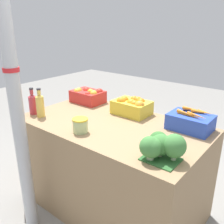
{
  "coord_description": "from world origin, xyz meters",
  "views": [
    {
      "loc": [
        1.22,
        -1.51,
        1.65
      ],
      "look_at": [
        0.0,
        0.0,
        0.94
      ],
      "focal_mm": 40.0,
      "sensor_mm": 36.0,
      "label": 1
    }
  ],
  "objects_px": {
    "apple_crate": "(88,96)",
    "support_pole": "(13,87)",
    "broccoli_pile": "(160,146)",
    "orange_crate": "(132,106)",
    "juice_bottle_golden": "(40,105)",
    "carrot_crate": "(191,121)",
    "pickle_jar": "(80,125)",
    "juice_bottle_ruby": "(33,103)"
  },
  "relations": [
    {
      "from": "apple_crate",
      "to": "support_pole",
      "type": "bearing_deg",
      "value": -79.74
    },
    {
      "from": "apple_crate",
      "to": "broccoli_pile",
      "type": "distance_m",
      "value": 1.27
    },
    {
      "from": "orange_crate",
      "to": "juice_bottle_golden",
      "type": "height_order",
      "value": "juice_bottle_golden"
    },
    {
      "from": "juice_bottle_golden",
      "to": "apple_crate",
      "type": "bearing_deg",
      "value": 85.31
    },
    {
      "from": "broccoli_pile",
      "to": "orange_crate",
      "type": "bearing_deg",
      "value": 136.86
    },
    {
      "from": "orange_crate",
      "to": "broccoli_pile",
      "type": "xyz_separation_m",
      "value": [
        0.59,
        -0.55,
        0.01
      ]
    },
    {
      "from": "support_pole",
      "to": "carrot_crate",
      "type": "distance_m",
      "value": 1.35
    },
    {
      "from": "broccoli_pile",
      "to": "juice_bottle_golden",
      "type": "xyz_separation_m",
      "value": [
        -1.19,
        -0.02,
        0.02
      ]
    },
    {
      "from": "support_pole",
      "to": "pickle_jar",
      "type": "distance_m",
      "value": 0.55
    },
    {
      "from": "juice_bottle_ruby",
      "to": "juice_bottle_golden",
      "type": "relative_size",
      "value": 0.94
    },
    {
      "from": "apple_crate",
      "to": "juice_bottle_ruby",
      "type": "height_order",
      "value": "juice_bottle_ruby"
    },
    {
      "from": "apple_crate",
      "to": "orange_crate",
      "type": "xyz_separation_m",
      "value": [
        0.55,
        0.0,
        0.0
      ]
    },
    {
      "from": "orange_crate",
      "to": "support_pole",
      "type": "bearing_deg",
      "value": -113.19
    },
    {
      "from": "orange_crate",
      "to": "broccoli_pile",
      "type": "distance_m",
      "value": 0.8
    },
    {
      "from": "pickle_jar",
      "to": "carrot_crate",
      "type": "bearing_deg",
      "value": 42.24
    },
    {
      "from": "carrot_crate",
      "to": "pickle_jar",
      "type": "distance_m",
      "value": 0.86
    },
    {
      "from": "support_pole",
      "to": "apple_crate",
      "type": "distance_m",
      "value": 0.97
    },
    {
      "from": "broccoli_pile",
      "to": "pickle_jar",
      "type": "xyz_separation_m",
      "value": [
        -0.67,
        -0.03,
        -0.03
      ]
    },
    {
      "from": "pickle_jar",
      "to": "orange_crate",
      "type": "bearing_deg",
      "value": 81.82
    },
    {
      "from": "juice_bottle_ruby",
      "to": "juice_bottle_golden",
      "type": "distance_m",
      "value": 0.11
    },
    {
      "from": "support_pole",
      "to": "carrot_crate",
      "type": "relative_size",
      "value": 7.4
    },
    {
      "from": "apple_crate",
      "to": "juice_bottle_golden",
      "type": "relative_size",
      "value": 1.26
    },
    {
      "from": "apple_crate",
      "to": "broccoli_pile",
      "type": "xyz_separation_m",
      "value": [
        1.14,
        -0.55,
        0.02
      ]
    },
    {
      "from": "apple_crate",
      "to": "orange_crate",
      "type": "height_order",
      "value": "orange_crate"
    },
    {
      "from": "juice_bottle_ruby",
      "to": "pickle_jar",
      "type": "xyz_separation_m",
      "value": [
        0.63,
        -0.01,
        -0.04
      ]
    },
    {
      "from": "juice_bottle_golden",
      "to": "pickle_jar",
      "type": "relative_size",
      "value": 2.14
    },
    {
      "from": "juice_bottle_golden",
      "to": "pickle_jar",
      "type": "xyz_separation_m",
      "value": [
        0.52,
        -0.01,
        -0.05
      ]
    },
    {
      "from": "apple_crate",
      "to": "carrot_crate",
      "type": "distance_m",
      "value": 1.11
    },
    {
      "from": "broccoli_pile",
      "to": "carrot_crate",
      "type": "bearing_deg",
      "value": 93.27
    },
    {
      "from": "orange_crate",
      "to": "pickle_jar",
      "type": "distance_m",
      "value": 0.58
    },
    {
      "from": "juice_bottle_ruby",
      "to": "orange_crate",
      "type": "bearing_deg",
      "value": 38.44
    },
    {
      "from": "carrot_crate",
      "to": "broccoli_pile",
      "type": "xyz_separation_m",
      "value": [
        0.03,
        -0.55,
        0.02
      ]
    },
    {
      "from": "carrot_crate",
      "to": "support_pole",
      "type": "bearing_deg",
      "value": -136.06
    },
    {
      "from": "carrot_crate",
      "to": "juice_bottle_ruby",
      "type": "height_order",
      "value": "juice_bottle_ruby"
    },
    {
      "from": "carrot_crate",
      "to": "juice_bottle_ruby",
      "type": "xyz_separation_m",
      "value": [
        -1.27,
        -0.57,
        0.03
      ]
    },
    {
      "from": "broccoli_pile",
      "to": "juice_bottle_ruby",
      "type": "xyz_separation_m",
      "value": [
        -1.3,
        -0.02,
        0.01
      ]
    },
    {
      "from": "support_pole",
      "to": "carrot_crate",
      "type": "xyz_separation_m",
      "value": [
        0.95,
        0.91,
        -0.31
      ]
    },
    {
      "from": "juice_bottle_ruby",
      "to": "apple_crate",
      "type": "bearing_deg",
      "value": 74.23
    },
    {
      "from": "juice_bottle_ruby",
      "to": "pickle_jar",
      "type": "relative_size",
      "value": 2.02
    },
    {
      "from": "orange_crate",
      "to": "juice_bottle_golden",
      "type": "relative_size",
      "value": 1.26
    },
    {
      "from": "carrot_crate",
      "to": "pickle_jar",
      "type": "xyz_separation_m",
      "value": [
        -0.64,
        -0.58,
        -0.01
      ]
    },
    {
      "from": "pickle_jar",
      "to": "juice_bottle_ruby",
      "type": "bearing_deg",
      "value": 178.84
    }
  ]
}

